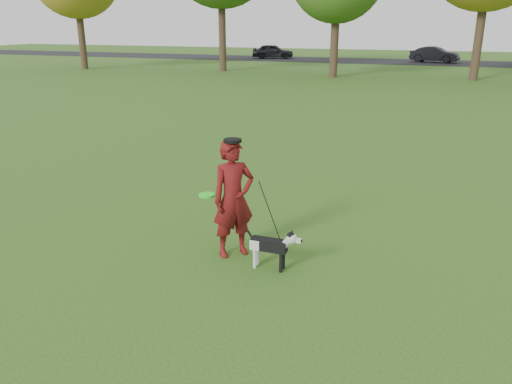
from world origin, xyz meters
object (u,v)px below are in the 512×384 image
at_px(dog, 273,244).
at_px(man, 233,199).
at_px(car_left, 273,51).
at_px(car_mid, 435,54).

bearing_deg(dog, man, 159.64).
xyz_separation_m(man, car_left, (-12.46, 39.44, -0.18)).
bearing_deg(car_left, man, -176.05).
relative_size(dog, car_mid, 0.20).
height_order(man, dog, man).
height_order(dog, car_left, car_left).
height_order(dog, car_mid, car_mid).
xyz_separation_m(dog, car_mid, (1.05, 39.68, 0.30)).
distance_m(car_left, car_mid, 14.17).
relative_size(man, car_left, 0.44).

